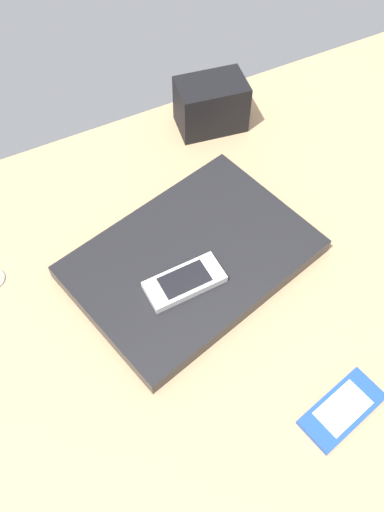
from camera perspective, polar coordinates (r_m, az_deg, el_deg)
desk_surface at (r=83.75cm, az=7.98°, el=-1.84°), size 120.00×80.00×3.00cm
laptop_closed at (r=81.09cm, az=0.00°, el=-0.28°), size 39.30×31.81×2.56cm
cell_phone_on_laptop at (r=76.70cm, az=-0.78°, el=-2.69°), size 11.27×5.25×1.33cm
cell_phone_on_desk at (r=74.30cm, az=15.40°, el=-15.17°), size 12.16×7.59×1.07cm
desk_organizer at (r=98.99cm, az=2.01°, el=15.50°), size 12.90×9.41×9.08cm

